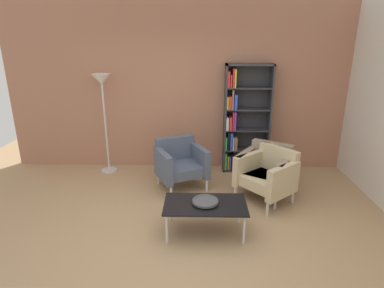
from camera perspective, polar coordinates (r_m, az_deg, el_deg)
The scene contains 9 objects.
ground_plane at distance 3.97m, azimuth -2.04°, elevation -17.06°, with size 8.32×8.32×0.00m, color tan.
brick_back_panel at distance 5.76m, azimuth -0.81°, elevation 9.87°, with size 6.40×0.12×2.90m, color #A87056.
bookshelf_tall at distance 5.70m, azimuth 8.92°, elevation 4.20°, with size 0.80×0.30×1.90m.
coffee_table_low at distance 3.95m, azimuth 2.37°, elevation -10.98°, with size 1.00×0.56×0.40m.
decorative_bowl at distance 3.92m, azimuth 2.39°, elevation -10.13°, with size 0.32×0.32×0.05m.
armchair_corner_red at distance 5.11m, azimuth -2.11°, elevation -3.30°, with size 0.92×0.89×0.78m.
armchair_by_bookshelf at distance 4.81m, azimuth 13.40°, elevation -5.26°, with size 0.94×0.95×0.78m.
armchair_near_window at distance 4.98m, azimuth 13.02°, elevation -4.39°, with size 0.94×0.92×0.78m.
floor_lamp_torchiere at distance 5.66m, azimuth -15.67°, elevation 9.03°, with size 0.32×0.32×1.74m.
Camera 1 is at (0.21, -3.23, 2.31)m, focal length 29.90 mm.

